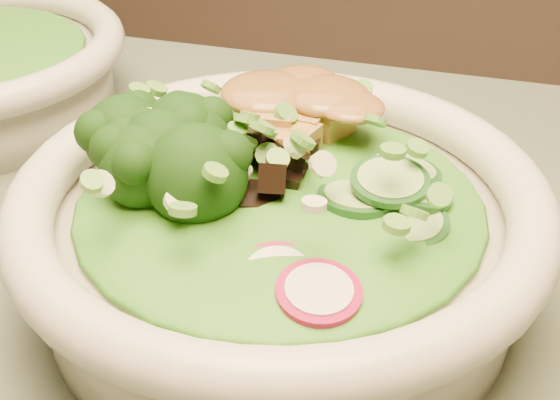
% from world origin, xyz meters
% --- Properties ---
extents(salad_bowl, '(0.29, 0.29, 0.08)m').
position_xyz_m(salad_bowl, '(0.23, 0.07, 0.79)').
color(salad_bowl, beige).
rests_on(salad_bowl, dining_table).
extents(lettuce_bed, '(0.22, 0.22, 0.03)m').
position_xyz_m(lettuce_bed, '(0.23, 0.07, 0.81)').
color(lettuce_bed, '#2C6A16').
rests_on(lettuce_bed, salad_bowl).
extents(broccoli_florets, '(0.11, 0.10, 0.05)m').
position_xyz_m(broccoli_florets, '(0.17, 0.05, 0.83)').
color(broccoli_florets, black).
rests_on(broccoli_florets, salad_bowl).
extents(radish_slices, '(0.12, 0.08, 0.02)m').
position_xyz_m(radish_slices, '(0.25, -0.00, 0.82)').
color(radish_slices, maroon).
rests_on(radish_slices, salad_bowl).
extents(cucumber_slices, '(0.10, 0.10, 0.04)m').
position_xyz_m(cucumber_slices, '(0.30, 0.08, 0.83)').
color(cucumber_slices, '#87BC68').
rests_on(cucumber_slices, salad_bowl).
extents(mushroom_heap, '(0.10, 0.10, 0.04)m').
position_xyz_m(mushroom_heap, '(0.23, 0.08, 0.83)').
color(mushroom_heap, black).
rests_on(mushroom_heap, salad_bowl).
extents(tofu_cubes, '(0.11, 0.10, 0.04)m').
position_xyz_m(tofu_cubes, '(0.22, 0.13, 0.83)').
color(tofu_cubes, olive).
rests_on(tofu_cubes, salad_bowl).
extents(peanut_sauce, '(0.07, 0.06, 0.02)m').
position_xyz_m(peanut_sauce, '(0.22, 0.13, 0.84)').
color(peanut_sauce, brown).
rests_on(peanut_sauce, tofu_cubes).
extents(scallion_garnish, '(0.20, 0.20, 0.03)m').
position_xyz_m(scallion_garnish, '(0.23, 0.07, 0.84)').
color(scallion_garnish, '#589936').
rests_on(scallion_garnish, salad_bowl).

